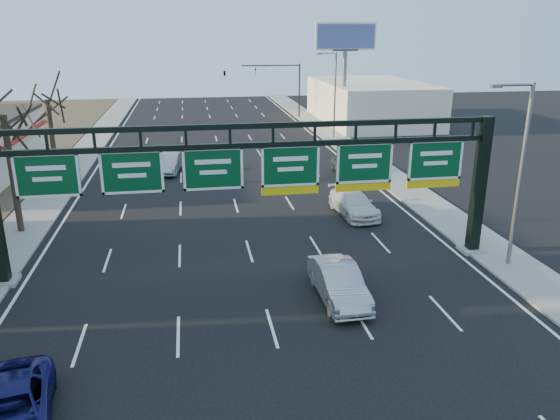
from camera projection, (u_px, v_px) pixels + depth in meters
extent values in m
plane|color=black|center=(280.00, 356.00, 19.80)|extent=(160.00, 160.00, 0.00)
cube|color=gray|center=(42.00, 205.00, 36.49)|extent=(3.00, 120.00, 0.12)
cube|color=gray|center=(405.00, 188.00, 40.50)|extent=(3.00, 120.00, 0.12)
cube|color=white|center=(233.00, 197.00, 38.51)|extent=(21.60, 120.00, 0.01)
cube|color=gray|center=(5.00, 281.00, 25.42)|extent=(1.20, 1.20, 0.20)
cube|color=black|center=(479.00, 186.00, 27.98)|extent=(0.55, 0.55, 7.20)
cube|color=gray|center=(471.00, 250.00, 29.09)|extent=(1.20, 1.20, 0.20)
cube|color=black|center=(251.00, 126.00, 25.06)|extent=(23.40, 0.25, 0.25)
cube|color=black|center=(252.00, 145.00, 25.34)|extent=(23.40, 0.25, 0.25)
cube|color=#04411E|center=(47.00, 175.00, 24.23)|extent=(2.80, 0.10, 2.00)
cube|color=#04411E|center=(132.00, 172.00, 24.81)|extent=(2.80, 0.10, 2.00)
cube|color=#04411E|center=(213.00, 169.00, 25.39)|extent=(2.80, 0.10, 2.00)
cube|color=#04411E|center=(290.00, 166.00, 25.96)|extent=(2.80, 0.10, 2.00)
cube|color=yellow|center=(290.00, 190.00, 26.34)|extent=(2.80, 0.10, 0.40)
cube|color=#04411E|center=(364.00, 163.00, 26.54)|extent=(2.80, 0.10, 2.00)
cube|color=yellow|center=(363.00, 187.00, 26.92)|extent=(2.80, 0.10, 0.40)
cube|color=#04411E|center=(435.00, 160.00, 27.11)|extent=(2.80, 0.10, 2.00)
cube|color=yellow|center=(433.00, 183.00, 27.50)|extent=(2.80, 0.10, 0.40)
cube|color=#A31B10|center=(17.00, 138.00, 43.42)|extent=(1.20, 18.00, 0.40)
cube|color=beige|center=(371.00, 102.00, 68.93)|extent=(12.00, 20.00, 5.00)
cylinder|color=black|center=(12.00, 174.00, 30.71)|extent=(0.36, 0.36, 6.84)
cylinder|color=black|center=(53.00, 142.00, 40.13)|extent=(0.36, 0.36, 6.46)
cylinder|color=slate|center=(520.00, 176.00, 25.93)|extent=(0.20, 0.20, 9.00)
cylinder|color=slate|center=(516.00, 82.00, 24.40)|extent=(1.80, 0.12, 0.12)
cube|color=slate|center=(497.00, 84.00, 24.27)|extent=(0.50, 0.22, 0.15)
cylinder|color=slate|center=(335.00, 95.00, 57.75)|extent=(0.20, 0.20, 9.00)
cylinder|color=slate|center=(328.00, 52.00, 56.22)|extent=(1.80, 0.12, 0.12)
cube|color=slate|center=(319.00, 53.00, 56.09)|extent=(0.50, 0.22, 0.15)
cylinder|color=slate|center=(344.00, 91.00, 62.84)|extent=(0.50, 0.50, 9.00)
cube|color=slate|center=(345.00, 50.00, 61.42)|extent=(3.00, 0.30, 0.20)
cube|color=white|center=(346.00, 36.00, 60.95)|extent=(7.00, 0.30, 3.00)
cube|color=#4C5898|center=(346.00, 36.00, 60.76)|extent=(6.60, 0.05, 2.60)
cylinder|color=black|center=(299.00, 91.00, 72.01)|extent=(0.18, 0.18, 7.00)
cylinder|color=black|center=(271.00, 65.00, 70.37)|extent=(7.60, 0.14, 0.14)
imported|color=black|center=(255.00, 72.00, 70.31)|extent=(0.20, 0.20, 1.00)
imported|color=black|center=(224.00, 72.00, 69.69)|extent=(0.54, 0.54, 1.62)
imported|color=#121351|center=(10.00, 411.00, 15.90)|extent=(3.15, 5.35, 1.40)
imported|color=#9E9EA2|center=(339.00, 283.00, 23.73)|extent=(1.82, 4.87, 1.59)
imported|color=silver|center=(354.00, 204.00, 34.66)|extent=(2.50, 5.21, 1.47)
imported|color=#383A3D|center=(346.00, 165.00, 44.50)|extent=(1.71, 4.20, 1.43)
imported|color=#9F9FA4|center=(169.00, 163.00, 44.96)|extent=(2.28, 4.86, 1.54)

